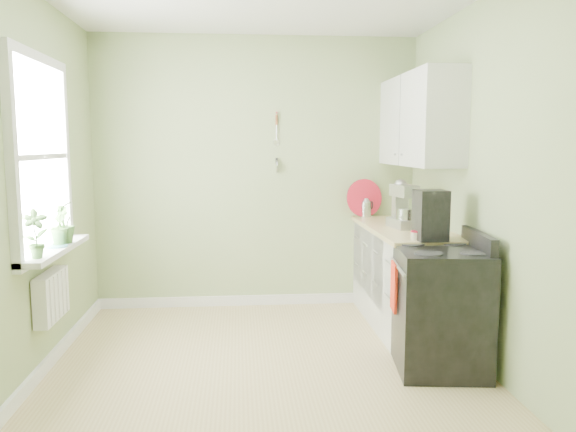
{
  "coord_description": "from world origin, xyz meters",
  "views": [
    {
      "loc": [
        -0.19,
        -3.83,
        1.63
      ],
      "look_at": [
        0.2,
        0.55,
        1.08
      ],
      "focal_mm": 35.0,
      "sensor_mm": 36.0,
      "label": 1
    }
  ],
  "objects": [
    {
      "name": "floor",
      "position": [
        0.0,
        0.0,
        -0.01
      ],
      "size": [
        3.2,
        3.6,
        0.02
      ],
      "primitive_type": "cube",
      "color": "tan",
      "rests_on": "ground"
    },
    {
      "name": "wall_back",
      "position": [
        0.0,
        1.81,
        1.35
      ],
      "size": [
        3.2,
        0.02,
        2.7
      ],
      "primitive_type": "cube",
      "color": "#9EAF77",
      "rests_on": "floor"
    },
    {
      "name": "wall_left",
      "position": [
        -1.61,
        0.0,
        1.35
      ],
      "size": [
        0.02,
        3.6,
        2.7
      ],
      "primitive_type": "cube",
      "color": "#9EAF77",
      "rests_on": "floor"
    },
    {
      "name": "wall_right",
      "position": [
        1.61,
        0.0,
        1.35
      ],
      "size": [
        0.02,
        3.6,
        2.7
      ],
      "primitive_type": "cube",
      "color": "#9EAF77",
      "rests_on": "floor"
    },
    {
      "name": "base_cabinets",
      "position": [
        1.3,
        1.0,
        0.43
      ],
      "size": [
        0.6,
        1.6,
        0.87
      ],
      "primitive_type": "cube",
      "color": "white",
      "rests_on": "floor"
    },
    {
      "name": "countertop",
      "position": [
        1.29,
        1.0,
        0.89
      ],
      "size": [
        0.64,
        1.6,
        0.04
      ],
      "primitive_type": "cube",
      "color": "beige",
      "rests_on": "base_cabinets"
    },
    {
      "name": "upper_cabinets",
      "position": [
        1.43,
        1.1,
        1.85
      ],
      "size": [
        0.35,
        1.4,
        0.8
      ],
      "primitive_type": "cube",
      "color": "white",
      "rests_on": "wall_right"
    },
    {
      "name": "window",
      "position": [
        -1.58,
        0.3,
        1.55
      ],
      "size": [
        0.06,
        1.14,
        1.44
      ],
      "color": "white",
      "rests_on": "wall_left"
    },
    {
      "name": "window_sill",
      "position": [
        -1.51,
        0.3,
        0.88
      ],
      "size": [
        0.18,
        1.14,
        0.04
      ],
      "primitive_type": "cube",
      "color": "white",
      "rests_on": "wall_left"
    },
    {
      "name": "radiator",
      "position": [
        -1.54,
        0.25,
        0.55
      ],
      "size": [
        0.12,
        0.5,
        0.35
      ],
      "primitive_type": "cube",
      "color": "white",
      "rests_on": "wall_left"
    },
    {
      "name": "wall_utensils",
      "position": [
        0.2,
        1.78,
        1.56
      ],
      "size": [
        0.02,
        0.14,
        0.58
      ],
      "color": "beige",
      "rests_on": "wall_back"
    },
    {
      "name": "stove",
      "position": [
        1.28,
        0.05,
        0.45
      ],
      "size": [
        0.72,
        0.79,
        1.01
      ],
      "color": "black",
      "rests_on": "floor"
    },
    {
      "name": "stand_mixer",
      "position": [
        1.26,
        0.95,
        1.09
      ],
      "size": [
        0.25,
        0.37,
        0.42
      ],
      "color": "#B2B2B7",
      "rests_on": "countertop"
    },
    {
      "name": "kettle",
      "position": [
        1.1,
        1.72,
        1.0
      ],
      "size": [
        0.19,
        0.11,
        0.19
      ],
      "color": "silver",
      "rests_on": "countertop"
    },
    {
      "name": "coffee_maker",
      "position": [
        1.27,
        0.3,
        1.09
      ],
      "size": [
        0.22,
        0.24,
        0.38
      ],
      "color": "black",
      "rests_on": "countertop"
    },
    {
      "name": "red_tray",
      "position": [
        1.08,
        1.72,
        1.1
      ],
      "size": [
        0.39,
        0.15,
        0.38
      ],
      "primitive_type": "cylinder",
      "rotation": [
        1.45,
        0.0,
        0.24
      ],
      "color": "red",
      "rests_on": "countertop"
    },
    {
      "name": "jar",
      "position": [
        1.16,
        0.3,
        0.95
      ],
      "size": [
        0.07,
        0.07,
        0.07
      ],
      "color": "#BFBB9A",
      "rests_on": "countertop"
    },
    {
      "name": "plant_a",
      "position": [
        -1.5,
        -0.12,
        1.06
      ],
      "size": [
        0.21,
        0.18,
        0.33
      ],
      "primitive_type": "imported",
      "rotation": [
        0.0,
        0.0,
        0.46
      ],
      "color": "#3D662C",
      "rests_on": "window_sill"
    },
    {
      "name": "plant_b",
      "position": [
        -1.5,
        0.38,
        1.04
      ],
      "size": [
        0.17,
        0.19,
        0.29
      ],
      "primitive_type": "imported",
      "rotation": [
        0.0,
        0.0,
        1.84
      ],
      "color": "#3D662C",
      "rests_on": "window_sill"
    },
    {
      "name": "plant_c",
      "position": [
        -1.5,
        0.47,
        1.06
      ],
      "size": [
        0.18,
        0.18,
        0.31
      ],
      "primitive_type": "imported",
      "rotation": [
        0.0,
        0.0,
        4.76
      ],
      "color": "#3D662C",
      "rests_on": "window_sill"
    }
  ]
}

